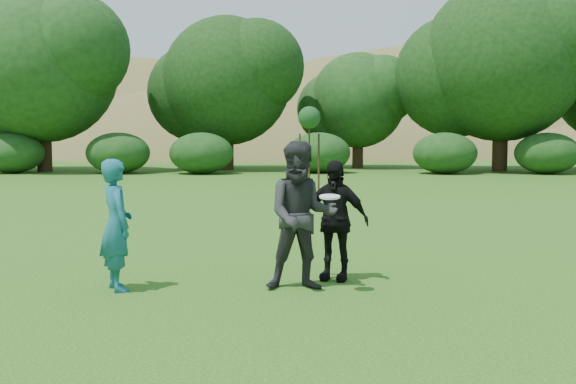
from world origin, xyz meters
The scene contains 8 objects.
ground centered at (0.00, 0.00, 0.00)m, with size 120.00×120.00×0.00m, color #19470C.
player_teal centered at (-2.20, 0.50, 0.88)m, with size 0.64×0.42×1.75m, color #195E70.
player_grey centered at (0.25, 0.61, 0.99)m, with size 0.96×0.75×1.98m, color #27282A.
player_black centered at (0.71, 1.24, 0.85)m, with size 1.00×0.42×1.71m, color black.
frisbee centered at (0.62, 0.33, 1.27)m, with size 0.27×0.27×0.06m.
sapling centered at (0.34, 13.76, 2.42)m, with size 0.70×0.70×2.85m.
hillside centered at (-0.56, 68.45, -11.97)m, with size 150.00×72.00×52.00m.
tree_row centered at (3.23, 28.68, 4.87)m, with size 53.92×10.38×9.62m.
Camera 1 is at (0.36, -8.91, 2.14)m, focal length 45.00 mm.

